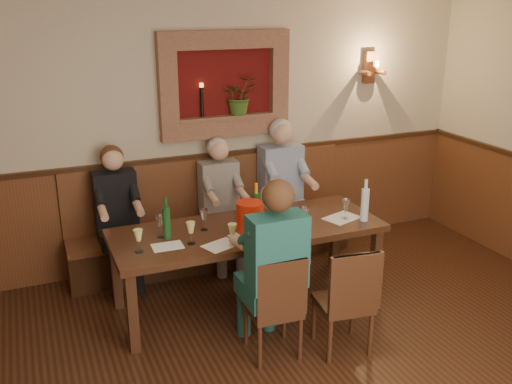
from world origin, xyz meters
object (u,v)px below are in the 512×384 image
dining_table (248,235)px  wine_bottle_green_b (167,222)px  person_bench_mid (222,215)px  person_bench_right (284,201)px  person_chair_front (271,282)px  bench (215,233)px  person_bench_left (119,230)px  chair_near_left (273,325)px  chair_near_right (343,320)px  water_bottle (365,204)px  spittoon_bucket (250,217)px  wine_bottle_green_a (256,208)px

dining_table → wine_bottle_green_b: (-0.72, 0.03, 0.22)m
wine_bottle_green_b → person_bench_mid: bearing=46.5°
person_bench_right → person_chair_front: person_bench_right is taller
bench → person_chair_front: (-0.12, -1.72, 0.28)m
person_bench_left → person_bench_mid: (1.05, 0.00, -0.01)m
person_bench_left → wine_bottle_green_b: bearing=-71.1°
dining_table → person_bench_right: (0.75, 0.84, -0.06)m
bench → person_bench_right: 0.81m
bench → chair_near_left: bench is taller
chair_near_right → person_bench_mid: size_ratio=0.66×
person_bench_right → person_bench_left: bearing=179.9°
bench → person_bench_mid: 0.26m
chair_near_left → chair_near_right: chair_near_right is taller
dining_table → water_bottle: (1.04, -0.26, 0.23)m
dining_table → chair_near_right: bearing=-66.8°
spittoon_bucket → water_bottle: water_bottle is taller
chair_near_left → wine_bottle_green_a: size_ratio=2.24×
water_bottle → person_bench_right: bearing=104.7°
person_chair_front → water_bottle: person_chair_front is taller
dining_table → person_bench_left: 1.31m
person_chair_front → wine_bottle_green_a: 0.88m
person_chair_front → water_bottle: (1.15, 0.52, 0.30)m
person_chair_front → wine_bottle_green_b: 1.05m
bench → person_bench_left: 1.03m
person_bench_mid → person_bench_left: bearing=-180.0°
spittoon_bucket → person_bench_left: bearing=136.1°
person_chair_front → chair_near_right: bearing=-20.3°
dining_table → person_bench_mid: bearing=86.6°
person_bench_right → water_bottle: 1.17m
bench → person_bench_mid: person_bench_mid is taller
chair_near_right → chair_near_left: bearing=171.6°
spittoon_bucket → wine_bottle_green_a: size_ratio=0.69×
wine_bottle_green_b → wine_bottle_green_a: bearing=-0.3°
chair_near_left → spittoon_bucket: spittoon_bucket is taller
person_bench_right → water_bottle: size_ratio=3.82×
person_bench_right → spittoon_bucket: bearing=-129.5°
person_bench_mid → wine_bottle_green_a: 0.89m
person_bench_mid → spittoon_bucket: (-0.07, -0.94, 0.33)m
person_bench_left → spittoon_bucket: person_bench_left is taller
chair_near_left → chair_near_right: size_ratio=0.97×
chair_near_right → spittoon_bucket: (-0.44, 0.87, 0.62)m
bench → wine_bottle_green_b: bearing=-128.1°
person_chair_front → wine_bottle_green_a: bearing=75.5°
chair_near_right → bench: bearing=109.7°
wine_bottle_green_b → chair_near_right: bearing=-41.4°
chair_near_right → water_bottle: bearing=56.6°
dining_table → person_chair_front: bearing=-98.5°
person_chair_front → person_bench_left: bearing=118.5°
dining_table → person_bench_left: bearing=139.9°
bench → water_bottle: 1.69m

